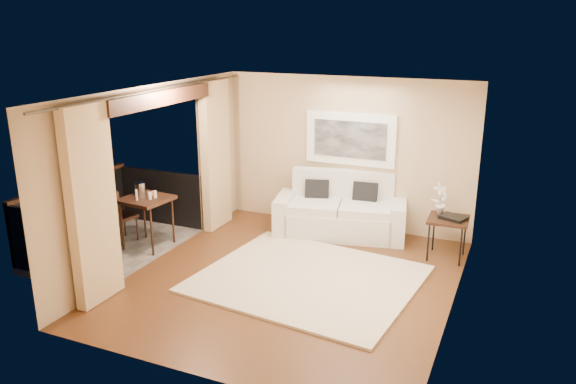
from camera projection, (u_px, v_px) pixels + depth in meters
The scene contains 18 objects.
floor at pixel (291, 280), 8.12m from camera, with size 5.00×5.00×0.00m, color #5A341A.
room_shell at pixel (157, 98), 8.20m from camera, with size 5.00×6.40×5.00m.
balcony at pixel (108, 235), 9.33m from camera, with size 1.81×2.60×1.17m.
curtains at pixel (164, 176), 8.54m from camera, with size 0.16×4.80×2.64m.
artwork at pixel (350, 139), 9.79m from camera, with size 1.62×0.07×0.92m.
rug at pixel (308, 279), 8.13m from camera, with size 2.98×2.60×0.04m, color beige.
sofa at pixel (341, 212), 9.83m from camera, with size 2.38×1.40×1.07m.
side_table at pixel (448, 222), 8.72m from camera, with size 0.63×0.63×0.66m.
tray at pixel (453, 217), 8.66m from camera, with size 0.38×0.28×0.05m, color black.
orchid at pixel (441, 198), 8.84m from camera, with size 0.26×0.18×0.50m, color white.
bistro_table at pixel (146, 202), 9.14m from camera, with size 0.79×0.79×0.85m.
balcony_chair_far at pixel (116, 212), 9.34m from camera, with size 0.50×0.50×0.96m.
balcony_chair_near at pixel (96, 214), 9.39m from camera, with size 0.41×0.41×0.88m.
ice_bucket at pixel (140, 188), 9.27m from camera, with size 0.18×0.18×0.20m, color silver.
candle at pixel (153, 194), 9.21m from camera, with size 0.06×0.06×0.07m, color red.
vase at pixel (136, 195), 8.95m from camera, with size 0.04×0.04×0.18m, color silver.
glass_a at pixel (150, 196), 9.01m from camera, with size 0.06×0.06×0.12m, color silver.
glass_b at pixel (155, 194), 9.09m from camera, with size 0.06×0.06×0.12m, color silver.
Camera 1 is at (2.92, -6.80, 3.59)m, focal length 35.00 mm.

